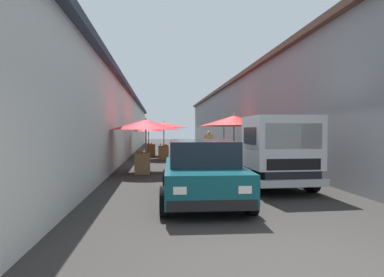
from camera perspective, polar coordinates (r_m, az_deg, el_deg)
ground at (r=16.78m, az=-0.44°, el=-4.31°), size 90.00×90.00×0.00m
building_left_whitewash at (r=19.60m, az=-21.99°, el=2.65°), size 49.80×7.50×4.24m
building_right_concrete at (r=20.78m, az=18.53°, el=3.95°), size 49.80×7.50×5.21m
fruit_stall_far_left at (r=12.40m, az=7.70°, el=1.98°), size 2.35×2.35×2.37m
fruit_stall_near_right at (r=17.83m, az=5.90°, el=2.19°), size 2.80×2.80×2.44m
fruit_stall_mid_lane at (r=12.49m, az=-8.51°, el=1.76°), size 2.77×2.77×2.21m
fruit_stall_near_left at (r=21.02m, az=-7.89°, el=1.24°), size 2.10×2.10×2.18m
fruit_stall_far_right at (r=18.45m, az=-5.19°, el=1.80°), size 2.87×2.87×2.25m
hatchback_car at (r=7.56m, az=1.76°, el=-5.79°), size 3.97×2.04×1.45m
delivery_truck at (r=9.37m, az=14.34°, el=-2.57°), size 4.95×2.04×2.08m
vendor_by_crates at (r=21.08m, az=3.09°, el=-0.51°), size 0.31×0.64×1.66m
vendor_in_shade at (r=13.64m, az=10.61°, el=-1.53°), size 0.60×0.40×1.69m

